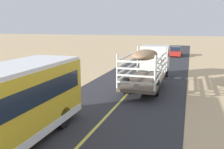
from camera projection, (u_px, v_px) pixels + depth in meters
name	position (u px, v px, depth m)	size (l,w,h in m)	color
livestock_truck	(151.00, 61.00, 21.04)	(2.53, 9.70, 3.02)	silver
car_far	(175.00, 52.00, 39.07)	(1.80, 4.40, 1.46)	#B2261E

